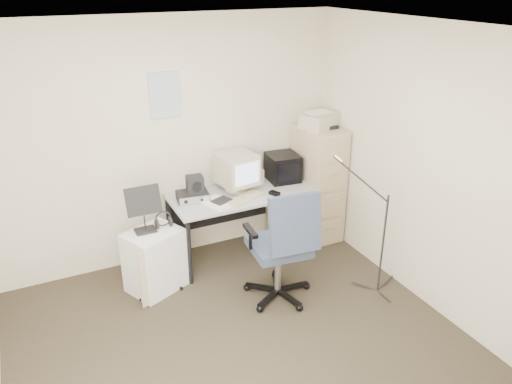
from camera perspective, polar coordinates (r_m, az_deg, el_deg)
name	(u,v)px	position (r m, az deg, el deg)	size (l,w,h in m)	color
floor	(247,354)	(4.26, -1.07, -18.01)	(3.60, 3.60, 0.01)	#2D291D
ceiling	(244,32)	(3.19, -1.42, 17.82)	(3.60, 3.60, 0.01)	white
wall_back	(170,144)	(5.12, -9.82, 5.44)	(3.60, 0.02, 2.50)	beige
wall_right	(436,174)	(4.54, 19.86, 1.92)	(0.02, 3.60, 2.50)	beige
wall_calendar	(165,95)	(4.97, -10.40, 10.84)	(0.30, 0.02, 0.44)	white
filing_cabinet	(317,183)	(5.68, 7.00, 1.02)	(0.40, 0.60, 1.30)	tan
printer	(320,120)	(5.44, 7.36, 8.12)	(0.40, 0.28, 0.16)	tan
desk	(242,224)	(5.35, -1.59, -3.64)	(1.50, 0.70, 0.73)	#ACACAC
crt_monitor	(236,172)	(5.19, -2.24, 2.29)	(0.36, 0.38, 0.40)	tan
crt_tv	(283,167)	(5.47, 3.06, 2.84)	(0.32, 0.34, 0.29)	black
desk_speaker	(259,176)	(5.40, 0.36, 1.82)	(0.09, 0.09, 0.16)	#C2B394
keyboard	(244,198)	(5.03, -1.35, -0.73)	(0.44, 0.16, 0.02)	tan
mouse	(274,193)	(5.14, 2.12, -0.15)	(0.06, 0.11, 0.03)	black
radio_receiver	(193,196)	(5.04, -7.27, -0.48)	(0.31, 0.22, 0.09)	black
radio_speaker	(195,184)	(5.01, -7.00, 0.92)	(0.16, 0.15, 0.16)	black
papers	(218,203)	(4.96, -4.36, -1.22)	(0.23, 0.31, 0.02)	white
pc_tower	(278,224)	(5.65, 2.48, -3.70)	(0.22, 0.49, 0.45)	tan
office_chair	(278,244)	(4.57, 2.59, -5.92)	(0.65, 0.65, 1.13)	#364157
side_cart	(155,260)	(4.91, -11.50, -7.66)	(0.50, 0.40, 0.61)	silver
music_stand	(143,209)	(4.69, -12.76, -1.87)	(0.32, 0.17, 0.47)	black
headphones	(164,222)	(4.81, -10.53, -3.36)	(0.17, 0.17, 0.03)	black
mic_stand	(385,230)	(4.75, 14.48, -4.22)	(0.02, 0.02, 1.33)	black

